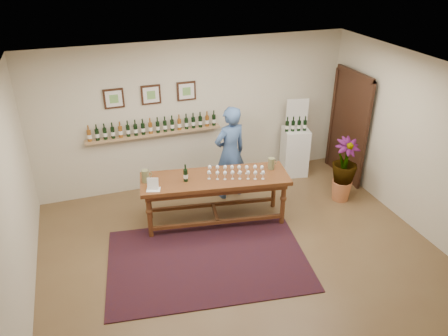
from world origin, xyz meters
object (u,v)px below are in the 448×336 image
object	(u,v)px
person	(230,153)
display_pedestal	(295,151)
potted_plant	(344,170)
tasting_table	(215,184)

from	to	relation	value
person	display_pedestal	bearing A→B (deg)	-179.07
potted_plant	person	size ratio (longest dim) A/B	0.59
display_pedestal	potted_plant	size ratio (longest dim) A/B	0.93
display_pedestal	person	world-z (taller)	person
tasting_table	display_pedestal	world-z (taller)	display_pedestal
tasting_table	person	bearing A→B (deg)	63.30
display_pedestal	person	size ratio (longest dim) A/B	0.55
tasting_table	potted_plant	size ratio (longest dim) A/B	2.39
tasting_table	potted_plant	distance (m)	2.44
potted_plant	tasting_table	bearing A→B (deg)	178.00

